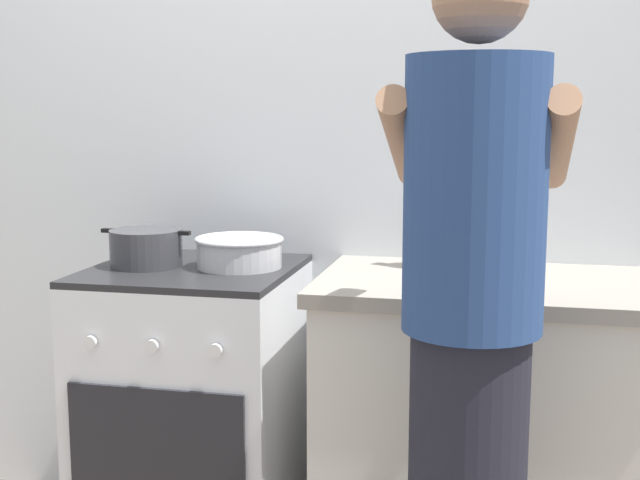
% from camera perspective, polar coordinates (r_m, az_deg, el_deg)
% --- Properties ---
extents(back_wall, '(3.20, 0.10, 2.50)m').
position_cam_1_polar(back_wall, '(2.74, 4.83, 6.26)').
color(back_wall, silver).
rests_on(back_wall, ground).
extents(countertop, '(1.00, 0.60, 0.90)m').
position_cam_1_polar(countertop, '(2.53, 11.54, -12.62)').
color(countertop, silver).
rests_on(countertop, ground).
extents(stove_range, '(0.60, 0.62, 0.90)m').
position_cam_1_polar(stove_range, '(2.69, -8.36, -11.27)').
color(stove_range, silver).
rests_on(stove_range, ground).
extents(pot, '(0.28, 0.22, 0.11)m').
position_cam_1_polar(pot, '(2.61, -11.61, -0.53)').
color(pot, '#38383D').
rests_on(pot, stove_range).
extents(mixing_bowl, '(0.27, 0.27, 0.09)m').
position_cam_1_polar(mixing_bowl, '(2.55, -5.45, -0.72)').
color(mixing_bowl, '#B7B7BC').
rests_on(mixing_bowl, stove_range).
extents(utensil_crock, '(0.10, 0.10, 0.30)m').
position_cam_1_polar(utensil_crock, '(2.56, 7.09, 0.43)').
color(utensil_crock, silver).
rests_on(utensil_crock, countertop).
extents(spice_bottle, '(0.04, 0.04, 0.10)m').
position_cam_1_polar(spice_bottle, '(2.34, 10.86, -1.78)').
color(spice_bottle, silver).
rests_on(spice_bottle, countertop).
extents(person, '(0.41, 0.50, 1.70)m').
position_cam_1_polar(person, '(1.88, 10.09, -7.10)').
color(person, black).
rests_on(person, ground).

